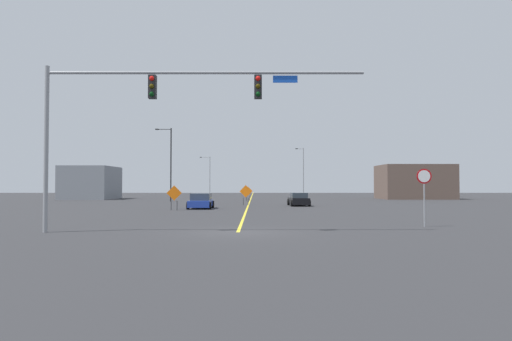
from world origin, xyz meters
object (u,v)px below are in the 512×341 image
Objects in this scene: traffic_signal_assembly at (150,103)px; construction_sign_median_far at (246,192)px; street_lamp_mid_right at (301,170)px; street_lamp_far_right at (207,174)px; street_lamp_mid_left at (168,161)px; construction_sign_right_shoulder at (244,192)px; stop_sign at (422,186)px; construction_sign_left_shoulder at (172,194)px; car_blue_distant at (199,201)px; car_black_near at (297,200)px.

traffic_signal_assembly is 7.58× the size of construction_sign_median_far.
street_lamp_far_right is at bearing 141.79° from street_lamp_mid_right.
construction_sign_right_shoulder is (9.87, -10.65, -3.77)m from street_lamp_mid_left.
stop_sign reaches higher than construction_sign_right_shoulder.
stop_sign is at bearing 12.11° from traffic_signal_assembly.
construction_sign_median_far is at bearing 85.11° from traffic_signal_assembly.
street_lamp_mid_right reaches higher than traffic_signal_assembly.
traffic_signal_assembly is at bearing -80.84° from street_lamp_mid_left.
construction_sign_right_shoulder is 11.46m from construction_sign_left_shoulder.
street_lamp_mid_left is 2.24× the size of car_blue_distant.
car_blue_distant is at bearing -118.44° from construction_sign_right_shoulder.
stop_sign is 22.93m from car_blue_distant.
construction_sign_median_far is at bearing -110.66° from street_lamp_mid_right.
construction_sign_left_shoulder is at bearing -120.19° from construction_sign_right_shoulder.
street_lamp_mid_left reaches higher than construction_sign_median_far.
construction_sign_left_shoulder is at bearing -107.55° from street_lamp_mid_right.
construction_sign_median_far is (-9.51, 39.08, -0.86)m from stop_sign.
car_blue_distant is at bearing -106.40° from street_lamp_mid_right.
stop_sign is 82.38m from street_lamp_far_right.
construction_sign_left_shoulder is (-15.62, -49.39, -3.60)m from street_lamp_mid_right.
traffic_signal_assembly is at bearing -97.12° from construction_sign_right_shoulder.
car_blue_distant is (-3.88, -20.52, -0.54)m from construction_sign_median_far.
street_lamp_far_right reaches higher than construction_sign_median_far.
construction_sign_right_shoulder is 0.46× the size of car_black_near.
street_lamp_mid_left reaches higher than street_lamp_mid_right.
construction_sign_median_far is (-9.83, -26.08, -3.74)m from street_lamp_mid_right.
street_lamp_mid_left is 19.96m from car_black_near.
traffic_signal_assembly is 3.43× the size of car_blue_distant.
street_lamp_mid_right is 2.18× the size of car_blue_distant.
stop_sign is at bearing -61.89° from street_lamp_mid_left.
construction_sign_right_shoulder is 1.02× the size of construction_sign_left_shoulder.
construction_sign_median_far is at bearing 109.90° from car_black_near.
street_lamp_mid_left is at bearing -164.45° from construction_sign_median_far.
traffic_signal_assembly is at bearing -89.20° from car_blue_distant.
street_lamp_mid_left is 21.31m from construction_sign_left_shoulder.
street_lamp_mid_left reaches higher than traffic_signal_assembly.
street_lamp_mid_left is 15.00m from construction_sign_right_shoulder.
traffic_signal_assembly is 6.80× the size of construction_sign_right_shoulder.
construction_sign_left_shoulder is at bearing -142.68° from car_black_near.
street_lamp_mid_right is at bearing 55.62° from street_lamp_mid_left.
street_lamp_mid_right is at bearing 89.72° from stop_sign.
street_lamp_mid_left is at bearing -124.38° from street_lamp_mid_right.
construction_sign_right_shoulder is (-9.86, -39.48, -3.58)m from street_lamp_mid_right.
construction_sign_median_far is (9.89, 2.75, -3.93)m from street_lamp_mid_left.
street_lamp_mid_left is at bearing -90.85° from street_lamp_far_right.
street_lamp_far_right is 57.92m from car_black_near.
construction_sign_median_far is 15.77m from car_black_near.
street_lamp_far_right is 4.03× the size of construction_sign_left_shoulder.
street_lamp_far_right is 2.00× the size of car_blue_distant.
traffic_signal_assembly reaches higher than construction_sign_median_far.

